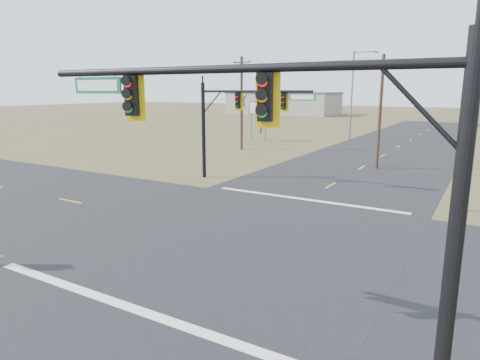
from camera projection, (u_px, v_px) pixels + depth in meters
name	position (u px, v px, depth m)	size (l,w,h in m)	color
ground	(244.00, 236.00, 19.52)	(320.00, 320.00, 0.00)	brown
road_ew	(244.00, 235.00, 19.52)	(160.00, 14.00, 0.02)	black
road_ns	(244.00, 235.00, 19.52)	(14.00, 160.00, 0.02)	black
stop_bar_near	(122.00, 305.00, 13.20)	(12.00, 0.40, 0.01)	silver
stop_bar_far	(306.00, 199.00, 25.83)	(12.00, 0.40, 0.01)	silver
mast_arm_near	(282.00, 137.00, 9.36)	(11.02, 0.56, 7.61)	black
mast_arm_far	(238.00, 111.00, 30.00)	(8.84, 0.56, 7.01)	black
pedestal_signal_ne	(462.00, 147.00, 22.68)	(0.62, 0.55, 5.00)	black
utility_pole_near	(380.00, 110.00, 35.14)	(2.28, 0.44, 9.34)	#4D3121
utility_pole_far	(242.00, 102.00, 46.42)	(2.40, 0.68, 9.97)	#4D3121
highway_sign	(259.00, 112.00, 54.55)	(2.72, 0.24, 5.11)	slate
streetlight_a	(462.00, 104.00, 38.06)	(2.60, 0.24, 9.37)	slate
streetlight_c	(354.00, 91.00, 54.75)	(3.17, 0.48, 11.33)	slate
bare_tree_a	(241.00, 99.00, 53.79)	(3.31, 3.31, 6.75)	black
bare_tree_b	(261.00, 97.00, 63.68)	(3.06, 3.06, 6.79)	black
warehouse_left	(283.00, 104.00, 114.64)	(28.00, 14.00, 5.50)	gray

